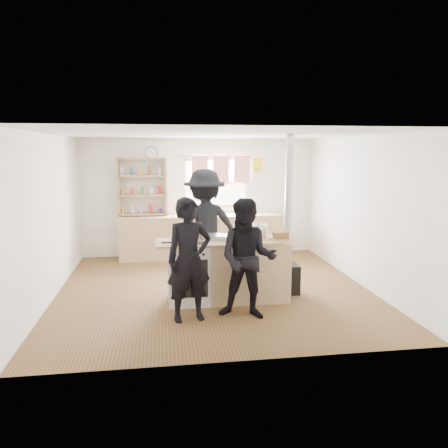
{
  "coord_description": "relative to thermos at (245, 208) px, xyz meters",
  "views": [
    {
      "loc": [
        -0.83,
        -6.84,
        2.26
      ],
      "look_at": [
        0.15,
        -0.1,
        1.1
      ],
      "focal_mm": 35.0,
      "sensor_mm": 36.0,
      "label": 1
    }
  ],
  "objects": [
    {
      "name": "back_counter",
      "position": [
        -0.94,
        0.0,
        -0.59
      ],
      "size": [
        3.4,
        0.55,
        0.9
      ],
      "primitive_type": "cube",
      "color": "tan",
      "rests_on": "ground"
    },
    {
      "name": "ground",
      "position": [
        -0.94,
        -2.22,
        -1.04
      ],
      "size": [
        5.0,
        5.0,
        0.01
      ],
      "primitive_type": "cube",
      "color": "brown",
      "rests_on": "ground"
    },
    {
      "name": "person_near_left",
      "position": [
        -1.41,
        -3.46,
        -0.21
      ],
      "size": [
        0.67,
        0.51,
        1.66
      ],
      "primitive_type": "imported",
      "rotation": [
        0.0,
        0.0,
        0.21
      ],
      "color": "black",
      "rests_on": "ground"
    },
    {
      "name": "thermos",
      "position": [
        0.0,
        0.0,
        0.0
      ],
      "size": [
        0.1,
        0.1,
        0.28
      ],
      "primitive_type": "cylinder",
      "color": "silver",
      "rests_on": "back_counter"
    },
    {
      "name": "person_far",
      "position": [
        -1.04,
        -1.82,
        -0.07
      ],
      "size": [
        1.38,
        0.98,
        1.94
      ],
      "primitive_type": "imported",
      "rotation": [
        0.0,
        0.0,
        3.37
      ],
      "color": "black",
      "rests_on": "ground"
    },
    {
      "name": "stockpot_stove",
      "position": [
        -1.27,
        -2.64,
        -0.03
      ],
      "size": [
        0.23,
        0.23,
        0.19
      ],
      "color": "#B5B5B8",
      "rests_on": "cooking_island"
    },
    {
      "name": "cooking_island",
      "position": [
        -0.79,
        -2.77,
        -0.57
      ],
      "size": [
        1.97,
        0.64,
        0.93
      ],
      "color": "white",
      "rests_on": "ground"
    },
    {
      "name": "shelving_unit",
      "position": [
        -2.14,
        0.12,
        0.47
      ],
      "size": [
        1.0,
        0.28,
        1.2
      ],
      "color": "tan",
      "rests_on": "back_counter"
    },
    {
      "name": "stockpot_counter",
      "position": [
        -0.3,
        -2.64,
        -0.0
      ],
      "size": [
        0.32,
        0.32,
        0.23
      ],
      "color": "silver",
      "rests_on": "cooking_island"
    },
    {
      "name": "roast_tray",
      "position": [
        -0.92,
        -2.69,
        -0.07
      ],
      "size": [
        0.43,
        0.38,
        0.07
      ],
      "color": "silver",
      "rests_on": "cooking_island"
    },
    {
      "name": "bread_board",
      "position": [
        -0.01,
        -2.86,
        -0.06
      ],
      "size": [
        0.29,
        0.22,
        0.12
      ],
      "color": "tan",
      "rests_on": "cooking_island"
    },
    {
      "name": "person_near_right",
      "position": [
        -0.63,
        -3.49,
        -0.22
      ],
      "size": [
        0.94,
        0.83,
        1.63
      ],
      "primitive_type": "imported",
      "rotation": [
        0.0,
        0.0,
        -0.31
      ],
      "color": "black",
      "rests_on": "ground"
    },
    {
      "name": "skillet_greens",
      "position": [
        -1.44,
        -2.95,
        -0.08
      ],
      "size": [
        0.34,
        0.34,
        0.05
      ],
      "color": "black",
      "rests_on": "cooking_island"
    },
    {
      "name": "flue_heater",
      "position": [
        0.2,
        -2.56,
        -0.38
      ],
      "size": [
        0.35,
        0.35,
        2.5
      ],
      "color": "black",
      "rests_on": "ground"
    }
  ]
}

